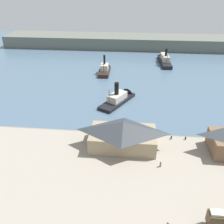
% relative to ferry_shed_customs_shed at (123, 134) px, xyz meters
% --- Properties ---
extents(ground_plane, '(320.00, 320.00, 0.00)m').
position_rel_ferry_shed_customs_shed_xyz_m(ground_plane, '(-1.72, 10.24, -5.29)').
color(ground_plane, slate).
extents(quay_promenade, '(110.00, 36.00, 1.20)m').
position_rel_ferry_shed_customs_shed_xyz_m(quay_promenade, '(-1.72, -11.76, -4.69)').
color(quay_promenade, '#9E9384').
rests_on(quay_promenade, ground).
extents(seawall_edge, '(110.00, 0.80, 1.00)m').
position_rel_ferry_shed_customs_shed_xyz_m(seawall_edge, '(-1.72, 6.64, -4.79)').
color(seawall_edge, gray).
rests_on(seawall_edge, ground).
extents(ferry_shed_customs_shed, '(19.10, 11.16, 8.04)m').
position_rel_ferry_shed_customs_shed_xyz_m(ferry_shed_customs_shed, '(0.00, 0.00, 0.00)').
color(ferry_shed_customs_shed, '#998466').
rests_on(ferry_shed_customs_shed, quay_promenade).
extents(pedestrian_at_waters_edge, '(0.43, 0.43, 1.72)m').
position_rel_ferry_shed_customs_shed_xyz_m(pedestrian_at_waters_edge, '(10.31, -8.00, -3.30)').
color(pedestrian_at_waters_edge, '#6B5B4C').
rests_on(pedestrian_at_waters_edge, quay_promenade).
extents(mooring_post_center_west, '(0.44, 0.44, 0.90)m').
position_rel_ferry_shed_customs_shed_xyz_m(mooring_post_center_west, '(14.59, 4.90, -3.64)').
color(mooring_post_center_west, black).
rests_on(mooring_post_center_west, quay_promenade).
extents(mooring_post_west, '(0.44, 0.44, 0.90)m').
position_rel_ferry_shed_customs_shed_xyz_m(mooring_post_west, '(18.83, 4.96, -3.64)').
color(mooring_post_west, black).
rests_on(mooring_post_west, quay_promenade).
extents(ferry_departing_north, '(14.80, 20.87, 10.89)m').
position_rel_ferry_shed_customs_shed_xyz_m(ferry_departing_north, '(-2.76, 32.28, -3.84)').
color(ferry_departing_north, black).
rests_on(ferry_departing_north, ground).
extents(ferry_outer_harbor, '(6.78, 25.30, 10.70)m').
position_rel_ferry_shed_customs_shed_xyz_m(ferry_outer_harbor, '(19.54, 85.98, -3.45)').
color(ferry_outer_harbor, black).
rests_on(ferry_outer_harbor, ground).
extents(ferry_near_quay, '(5.59, 16.87, 11.11)m').
position_rel_ferry_shed_customs_shed_xyz_m(ferry_near_quay, '(-13.41, 65.38, -3.67)').
color(ferry_near_quay, black).
rests_on(ferry_near_quay, ground).
extents(far_headland, '(180.00, 24.00, 8.00)m').
position_rel_ferry_shed_customs_shed_xyz_m(far_headland, '(-1.72, 120.24, -1.29)').
color(far_headland, '#60665B').
rests_on(far_headland, ground).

